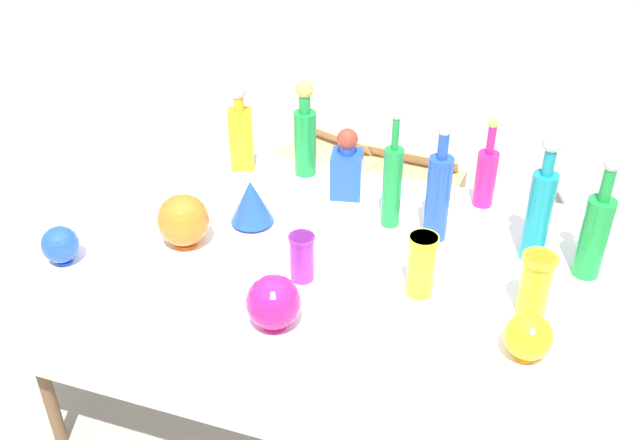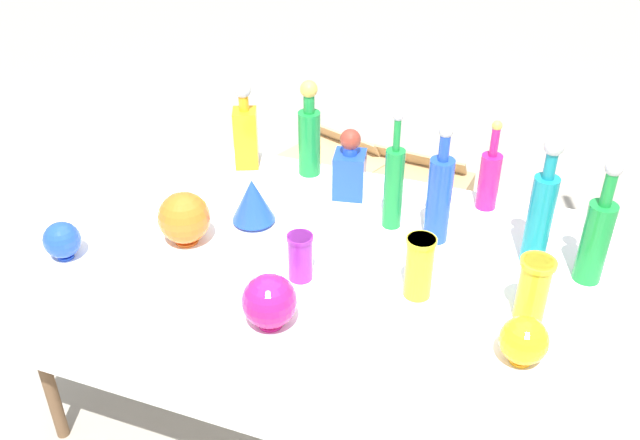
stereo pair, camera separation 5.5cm
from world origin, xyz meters
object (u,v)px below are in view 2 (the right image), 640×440
Objects in this scene: slender_vase_1 at (419,265)px; round_bowl_2 at (269,301)px; slender_vase_0 at (533,288)px; tall_bottle_0 at (541,211)px; cardboard_box_behind_right at (408,204)px; tall_bottle_5 at (489,177)px; square_decanter_1 at (350,168)px; round_bowl_3 at (524,341)px; tall_bottle_2 at (597,235)px; round_bowl_0 at (62,240)px; cardboard_box_behind_left at (336,186)px; fluted_vase_0 at (253,200)px; tall_bottle_4 at (394,185)px; square_decanter_0 at (246,132)px; tall_bottle_1 at (309,135)px; tall_bottle_3 at (439,196)px; round_bowl_1 at (184,218)px; slender_vase_2 at (301,255)px.

slender_vase_1 is 0.43m from round_bowl_2.
slender_vase_0 reaches higher than round_bowl_2.
tall_bottle_0 is 0.72× the size of cardboard_box_behind_right.
tall_bottle_5 is at bearing 79.02° from slender_vase_1.
square_decanter_1 reaches higher than round_bowl_3.
round_bowl_3 is (-0.14, -0.41, -0.08)m from tall_bottle_2.
cardboard_box_behind_left is (0.31, 1.61, -0.65)m from round_bowl_0.
tall_bottle_5 is at bearing 27.41° from fluted_vase_0.
round_bowl_2 is at bearing -142.20° from slender_vase_1.
slender_vase_1 is (0.16, -0.31, -0.05)m from tall_bottle_4.
square_decanter_1 is 1.57× the size of fluted_vase_0.
tall_bottle_4 is at bearing -18.08° from square_decanter_0.
tall_bottle_3 reaches higher than tall_bottle_1.
tall_bottle_0 is at bearing -60.45° from cardboard_box_behind_right.
tall_bottle_0 is 3.46× the size of round_bowl_0.
slender_vase_0 is at bearing -10.52° from fluted_vase_0.
tall_bottle_3 reaches higher than fluted_vase_0.
tall_bottle_2 is at bearing -11.71° from tall_bottle_0.
round_bowl_0 is at bearing -169.12° from slender_vase_1.
tall_bottle_5 is 2.65× the size of round_bowl_0.
tall_bottle_4 reaches higher than slender_vase_1.
slender_vase_0 is at bearing 1.79° from slender_vase_1.
round_bowl_1 is (-1.17, -0.24, -0.06)m from tall_bottle_2.
tall_bottle_4 is at bearing 64.43° from slender_vase_2.
square_decanter_1 is (-0.19, 0.13, -0.05)m from tall_bottle_4.
tall_bottle_5 is (-0.18, 0.26, -0.06)m from tall_bottle_0.
tall_bottle_4 is 2.72× the size of slender_vase_2.
square_decanter_0 is at bearing 167.47° from tall_bottle_2.
slender_vase_2 is (0.02, -0.49, -0.02)m from square_decanter_1.
slender_vase_1 is at bearing -45.39° from tall_bottle_1.
tall_bottle_2 reaches higher than tall_bottle_1.
tall_bottle_5 is at bearing 32.67° from round_bowl_0.
tall_bottle_1 is 0.91× the size of tall_bottle_2.
tall_bottle_1 reaches higher than slender_vase_0.
slender_vase_0 is 1.04m from round_bowl_1.
round_bowl_0 is 0.21× the size of cardboard_box_behind_left.
tall_bottle_4 is 1.43m from cardboard_box_behind_left.
tall_bottle_5 is at bearing 1.33° from square_decanter_0.
tall_bottle_5 is 1.35m from round_bowl_0.
square_decanter_0 is at bearing 69.23° from round_bowl_0.
tall_bottle_3 is 2.07× the size of slender_vase_1.
square_decanter_0 is at bearing 170.92° from square_decanter_1.
tall_bottle_2 reaches higher than fluted_vase_0.
tall_bottle_4 reaches higher than round_bowl_1.
slender_vase_1 reaches higher than slender_vase_0.
tall_bottle_2 is 2.99× the size of round_bowl_3.
tall_bottle_0 is at bearing -54.78° from tall_bottle_5.
round_bowl_2 is (0.20, -0.80, -0.07)m from tall_bottle_1.
tall_bottle_0 reaches higher than round_bowl_1.
tall_bottle_2 reaches higher than slender_vase_0.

